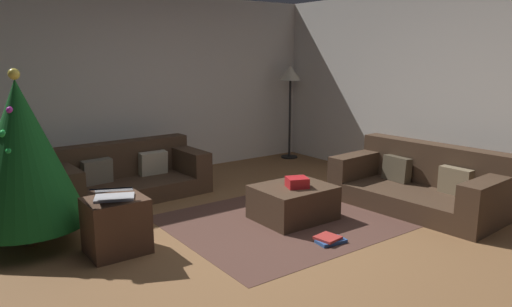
# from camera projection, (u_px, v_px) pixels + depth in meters

# --- Properties ---
(ground_plane) EXTENTS (6.40, 6.40, 0.00)m
(ground_plane) POSITION_uv_depth(u_px,v_px,m) (255.00, 246.00, 4.43)
(ground_plane) COLOR brown
(rear_partition) EXTENTS (6.40, 0.12, 2.60)m
(rear_partition) POSITION_uv_depth(u_px,v_px,m) (124.00, 87.00, 6.64)
(rear_partition) COLOR silver
(rear_partition) RESTS_ON ground_plane
(corner_partition) EXTENTS (0.12, 6.40, 2.60)m
(corner_partition) POSITION_uv_depth(u_px,v_px,m) (455.00, 91.00, 5.97)
(corner_partition) COLOR silver
(corner_partition) RESTS_ON ground_plane
(couch_left) EXTENTS (1.89, 0.95, 0.66)m
(couch_left) POSITION_uv_depth(u_px,v_px,m) (128.00, 176.00, 5.94)
(couch_left) COLOR #473323
(couch_left) RESTS_ON ground_plane
(couch_right) EXTENTS (1.09, 1.94, 0.72)m
(couch_right) POSITION_uv_depth(u_px,v_px,m) (421.00, 185.00, 5.51)
(couch_right) COLOR #473323
(couch_right) RESTS_ON ground_plane
(ottoman) EXTENTS (0.80, 0.66, 0.37)m
(ottoman) POSITION_uv_depth(u_px,v_px,m) (293.00, 202.00, 5.12)
(ottoman) COLOR #473323
(ottoman) RESTS_ON ground_plane
(gift_box) EXTENTS (0.28, 0.26, 0.11)m
(gift_box) POSITION_uv_depth(u_px,v_px,m) (297.00, 182.00, 5.02)
(gift_box) COLOR red
(gift_box) RESTS_ON ottoman
(tv_remote) EXTENTS (0.07, 0.17, 0.02)m
(tv_remote) POSITION_uv_depth(u_px,v_px,m) (295.00, 186.00, 5.05)
(tv_remote) COLOR black
(tv_remote) RESTS_ON ottoman
(christmas_tree) EXTENTS (1.08, 1.08, 1.64)m
(christmas_tree) POSITION_uv_depth(u_px,v_px,m) (22.00, 153.00, 4.27)
(christmas_tree) COLOR brown
(christmas_tree) RESTS_ON ground_plane
(side_table) EXTENTS (0.52, 0.44, 0.51)m
(side_table) POSITION_uv_depth(u_px,v_px,m) (116.00, 226.00, 4.24)
(side_table) COLOR #4C3323
(side_table) RESTS_ON ground_plane
(laptop) EXTENTS (0.46, 0.48, 0.17)m
(laptop) POSITION_uv_depth(u_px,v_px,m) (114.00, 195.00, 4.12)
(laptop) COLOR silver
(laptop) RESTS_ON side_table
(book_stack) EXTENTS (0.30, 0.24, 0.06)m
(book_stack) POSITION_uv_depth(u_px,v_px,m) (330.00, 240.00, 4.49)
(book_stack) COLOR #2D5193
(book_stack) RESTS_ON ground_plane
(corner_lamp) EXTENTS (0.36, 0.36, 1.57)m
(corner_lamp) POSITION_uv_depth(u_px,v_px,m) (290.00, 80.00, 7.89)
(corner_lamp) COLOR black
(corner_lamp) RESTS_ON ground_plane
(area_rug) EXTENTS (2.60, 2.00, 0.01)m
(area_rug) POSITION_uv_depth(u_px,v_px,m) (293.00, 218.00, 5.16)
(area_rug) COLOR brown
(area_rug) RESTS_ON ground_plane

